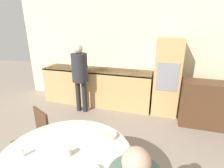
{
  "coord_description": "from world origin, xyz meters",
  "views": [
    {
      "loc": [
        0.67,
        0.37,
        2.0
      ],
      "look_at": [
        -0.05,
        2.78,
        1.12
      ],
      "focal_mm": 28.0,
      "sensor_mm": 36.0,
      "label": 1
    }
  ],
  "objects_px": {
    "sideboard": "(212,105)",
    "chair_far_left": "(37,136)",
    "bowl_centre": "(110,136)",
    "oven_unit": "(167,77)",
    "person_standing": "(80,72)",
    "cup": "(68,152)"
  },
  "relations": [
    {
      "from": "person_standing",
      "to": "cup",
      "type": "distance_m",
      "value": 2.4
    },
    {
      "from": "chair_far_left",
      "to": "bowl_centre",
      "type": "bearing_deg",
      "value": 22.13
    },
    {
      "from": "sideboard",
      "to": "cup",
      "type": "height_order",
      "value": "sideboard"
    },
    {
      "from": "sideboard",
      "to": "chair_far_left",
      "type": "distance_m",
      "value": 3.22
    },
    {
      "from": "chair_far_left",
      "to": "cup",
      "type": "height_order",
      "value": "chair_far_left"
    },
    {
      "from": "person_standing",
      "to": "chair_far_left",
      "type": "bearing_deg",
      "value": -85.17
    },
    {
      "from": "sideboard",
      "to": "bowl_centre",
      "type": "xyz_separation_m",
      "value": [
        -1.51,
        -1.95,
        0.33
      ]
    },
    {
      "from": "cup",
      "to": "sideboard",
      "type": "bearing_deg",
      "value": 52.17
    },
    {
      "from": "sideboard",
      "to": "person_standing",
      "type": "distance_m",
      "value": 2.82
    },
    {
      "from": "chair_far_left",
      "to": "bowl_centre",
      "type": "height_order",
      "value": "chair_far_left"
    },
    {
      "from": "bowl_centre",
      "to": "chair_far_left",
      "type": "bearing_deg",
      "value": 175.23
    },
    {
      "from": "sideboard",
      "to": "bowl_centre",
      "type": "height_order",
      "value": "sideboard"
    },
    {
      "from": "chair_far_left",
      "to": "person_standing",
      "type": "distance_m",
      "value": 1.78
    },
    {
      "from": "oven_unit",
      "to": "bowl_centre",
      "type": "relative_size",
      "value": 10.97
    },
    {
      "from": "chair_far_left",
      "to": "cup",
      "type": "bearing_deg",
      "value": -3.91
    },
    {
      "from": "chair_far_left",
      "to": "person_standing",
      "type": "xyz_separation_m",
      "value": [
        -0.14,
        1.71,
        0.48
      ]
    },
    {
      "from": "oven_unit",
      "to": "bowl_centre",
      "type": "height_order",
      "value": "oven_unit"
    },
    {
      "from": "cup",
      "to": "oven_unit",
      "type": "bearing_deg",
      "value": 71.33
    },
    {
      "from": "oven_unit",
      "to": "person_standing",
      "type": "bearing_deg",
      "value": -164.35
    },
    {
      "from": "sideboard",
      "to": "chair_far_left",
      "type": "height_order",
      "value": "sideboard"
    },
    {
      "from": "sideboard",
      "to": "bowl_centre",
      "type": "distance_m",
      "value": 2.49
    },
    {
      "from": "bowl_centre",
      "to": "oven_unit",
      "type": "bearing_deg",
      "value": 75.28
    }
  ]
}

